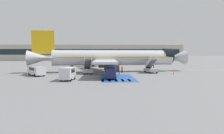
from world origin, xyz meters
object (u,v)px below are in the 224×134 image
traffic_cone_1 (174,73)px  terminal_building (89,53)px  boarding_stairs_forward (151,69)px  ground_crew_2 (119,69)px  service_van_0 (68,73)px  service_van_2 (111,72)px  boarding_stairs_aft (88,69)px  ground_crew_0 (122,69)px  airliner (111,58)px  ground_crew_1 (114,69)px  ground_crew_3 (65,70)px  fuel_tanker (83,62)px  traffic_cone_0 (75,72)px  service_van_1 (36,70)px

traffic_cone_1 → terminal_building: (-25.01, 95.41, 4.79)m
boarding_stairs_forward → terminal_building: (-20.41, 91.94, 4.03)m
boarding_stairs_forward → ground_crew_2: size_ratio=2.93×
service_van_0 → service_van_2: 8.14m
boarding_stairs_aft → terminal_building: (-4.89, 93.71, 4.03)m
service_van_0 → ground_crew_0: size_ratio=2.89×
airliner → ground_crew_0: airliner is taller
terminal_building → service_van_2: bearing=-84.5°
ground_crew_1 → traffic_cone_1: ground_crew_1 is taller
ground_crew_1 → traffic_cone_1: size_ratio=3.41×
boarding_stairs_aft → ground_crew_3: 5.13m
service_van_0 → ground_crew_1: 17.10m
service_van_0 → traffic_cone_1: service_van_0 is taller
fuel_tanker → service_van_0: 39.64m
ground_crew_2 → ground_crew_3: bearing=111.3°
boarding_stairs_forward → terminal_building: 94.26m
fuel_tanker → ground_crew_2: (10.65, -28.44, -0.74)m
service_van_2 → boarding_stairs_forward: bearing=-124.9°
boarding_stairs_aft → ground_crew_0: size_ratio=3.37×
boarding_stairs_forward → traffic_cone_0: 18.70m
boarding_stairs_aft → terminal_building: terminal_building is taller
service_van_1 → service_van_2: size_ratio=1.13×
terminal_building → traffic_cone_0: bearing=-88.9°
ground_crew_3 → traffic_cone_1: 25.16m
service_van_2 → ground_crew_0: size_ratio=3.08×
ground_crew_1 → ground_crew_3: ground_crew_3 is taller
airliner → boarding_stairs_forward: bearing=64.0°
service_van_1 → ground_crew_1: service_van_1 is taller
service_van_0 → terminal_building: 106.21m
ground_crew_1 → traffic_cone_0: 9.60m
fuel_tanker → service_van_1: fuel_tanker is taller
service_van_0 → terminal_building: bearing=-81.8°
service_van_2 → ground_crew_1: service_van_2 is taller
service_van_2 → ground_crew_2: service_van_2 is taller
terminal_building → boarding_stairs_aft: bearing=-87.0°
service_van_1 → service_van_2: (15.84, -6.28, 0.02)m
boarding_stairs_forward → traffic_cone_1: 5.81m
boarding_stairs_forward → service_van_1: (-26.22, -5.97, 0.20)m
fuel_tanker → boarding_stairs_aft: bearing=-176.7°
ground_crew_0 → ground_crew_1: size_ratio=0.91×
service_van_0 → terminal_building: terminal_building is taller
ground_crew_2 → traffic_cone_1: bearing=-69.9°
boarding_stairs_aft → ground_crew_1: boarding_stairs_aft is taller
service_van_0 → ground_crew_0: bearing=-120.5°
service_van_0 → terminal_building: size_ratio=0.04×
service_van_1 → ground_crew_3: bearing=172.3°
ground_crew_0 → ground_crew_2: size_ratio=0.87×
service_van_1 → ground_crew_0: 20.07m
ground_crew_0 → service_van_2: bearing=-120.7°
airliner → traffic_cone_1: size_ratio=80.64×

